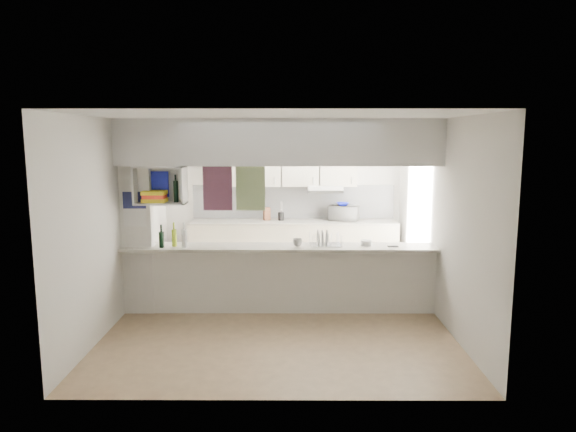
{
  "coord_description": "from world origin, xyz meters",
  "views": [
    {
      "loc": [
        0.14,
        -6.75,
        2.36
      ],
      "look_at": [
        0.11,
        0.5,
        1.25
      ],
      "focal_mm": 32.0,
      "sensor_mm": 36.0,
      "label": 1
    }
  ],
  "objects_px": {
    "bowl": "(343,204)",
    "dish_rack": "(325,239)",
    "wine_bottles": "(174,238)",
    "microwave": "(344,213)"
  },
  "relations": [
    {
      "from": "microwave",
      "to": "bowl",
      "type": "distance_m",
      "value": 0.17
    },
    {
      "from": "microwave",
      "to": "dish_rack",
      "type": "bearing_deg",
      "value": 96.4
    },
    {
      "from": "dish_rack",
      "to": "microwave",
      "type": "bearing_deg",
      "value": 73.39
    },
    {
      "from": "microwave",
      "to": "dish_rack",
      "type": "height_order",
      "value": "microwave"
    },
    {
      "from": "bowl",
      "to": "wine_bottles",
      "type": "relative_size",
      "value": 0.61
    },
    {
      "from": "microwave",
      "to": "wine_bottles",
      "type": "relative_size",
      "value": 1.31
    },
    {
      "from": "bowl",
      "to": "dish_rack",
      "type": "xyz_separation_m",
      "value": [
        -0.44,
        -2.07,
        -0.21
      ]
    },
    {
      "from": "microwave",
      "to": "wine_bottles",
      "type": "distance_m",
      "value": 3.34
    },
    {
      "from": "bowl",
      "to": "dish_rack",
      "type": "relative_size",
      "value": 0.51
    },
    {
      "from": "microwave",
      "to": "wine_bottles",
      "type": "xyz_separation_m",
      "value": [
        -2.49,
        -2.22,
        -0.01
      ]
    }
  ]
}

